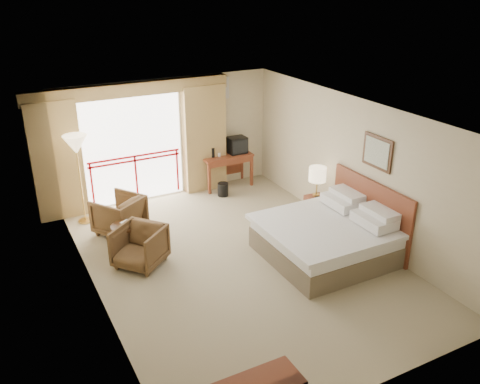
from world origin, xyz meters
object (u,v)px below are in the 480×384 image
tv (237,145)px  desk (225,161)px  table_lamp (317,175)px  floor_lamp (76,148)px  bed (327,238)px  side_table (125,234)px  wastebasket (223,189)px  nightstand (317,210)px  armchair_near (141,264)px  armchair_far (121,232)px

tv → desk: bearing=154.5°
table_lamp → floor_lamp: size_ratio=0.33×
bed → side_table: 3.70m
desk → side_table: size_ratio=2.26×
desk → tv: tv is taller
desk → wastebasket: bearing=-119.7°
side_table → floor_lamp: floor_lamp is taller
desk → nightstand: bearing=-72.5°
nightstand → floor_lamp: floor_lamp is taller
nightstand → floor_lamp: (-4.25, 2.28, 1.33)m
nightstand → wastebasket: 2.41m
tv → floor_lamp: (-3.77, -0.35, 0.61)m
bed → armchair_near: size_ratio=2.64×
armchair_near → tv: bearing=87.9°
armchair_far → nightstand: bearing=125.0°
nightstand → table_lamp: bearing=94.7°
table_lamp → desk: size_ratio=0.51×
tv → armchair_far: (-3.25, -1.18, -1.00)m
tv → side_table: 3.96m
wastebasket → nightstand: bearing=-62.4°
side_table → bed: bearing=-30.1°
floor_lamp → armchair_far: bearing=-58.0°
armchair_far → side_table: side_table is taller
wastebasket → side_table: side_table is taller
bed → tv: bearing=87.6°
bed → armchair_far: 4.10m
table_lamp → wastebasket: bearing=118.2°
bed → table_lamp: size_ratio=3.41×
wastebasket → armchair_near: 3.35m
wastebasket → floor_lamp: floor_lamp is taller
desk → tv: 0.48m
armchair_near → side_table: bearing=149.5°
desk → armchair_far: (-2.95, -1.24, -0.62)m
desk → floor_lamp: 3.63m
desk → side_table: 3.70m
armchair_near → bed: bearing=27.3°
wastebasket → armchair_far: (-2.62, -0.68, -0.16)m
armchair_far → side_table: bearing=48.4°
table_lamp → side_table: size_ratio=1.15×
floor_lamp → nightstand: bearing=-28.2°
floor_lamp → table_lamp: bearing=-27.7°
table_lamp → side_table: bearing=171.3°
nightstand → armchair_far: bearing=163.4°
desk → tv: (0.30, -0.06, 0.37)m
bed → armchair_far: bearing=139.1°
desk → wastebasket: size_ratio=3.92×
tv → table_lamp: bearing=-93.6°
nightstand → desk: 2.83m
tv → side_table: (-3.37, -2.00, -0.62)m
bed → armchair_near: 3.38m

